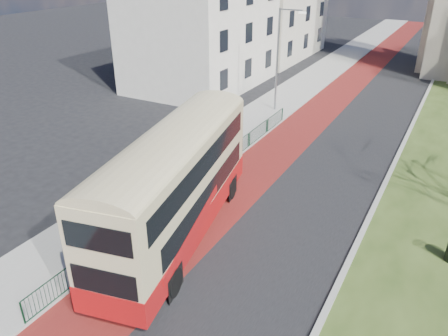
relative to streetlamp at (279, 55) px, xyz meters
The scene contains 11 objects.
ground 19.08m from the streetlamp, 76.42° to the right, with size 160.00×160.00×0.00m, color black.
road_carriageway 7.70m from the streetlamp, 18.88° to the left, with size 9.00×120.00×0.01m, color black.
bus_lane 5.91m from the streetlamp, 32.43° to the left, with size 3.40×120.00×0.01m, color #591414.
pavement_west 5.00m from the streetlamp, 108.07° to the left, with size 4.00×120.00×0.12m, color gray.
kerb_west 5.13m from the streetlamp, 56.03° to the left, with size 0.25×120.00×0.13m, color #999993.
kerb_east 12.07m from the streetlamp, 20.95° to the left, with size 0.25×80.00×0.13m, color #999993.
pedestrian_railing 14.64m from the streetlamp, 84.30° to the right, with size 0.07×24.00×1.12m.
street_block_near 10.62m from the streetlamp, 157.49° to the left, with size 10.30×14.30×13.00m.
street_block_far 22.24m from the streetlamp, 115.76° to the left, with size 10.30×16.30×11.50m.
streetlamp is the anchor object (origin of this frame).
bus 19.14m from the streetlamp, 80.86° to the right, with size 5.19×12.42×5.06m.
Camera 1 is at (8.63, -14.53, 11.79)m, focal length 35.00 mm.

